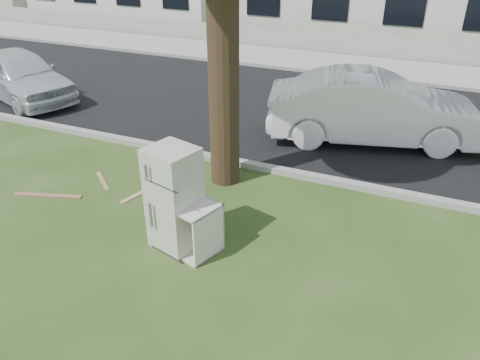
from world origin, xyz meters
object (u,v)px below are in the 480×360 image
at_px(car_center, 374,108).
at_px(fridge, 174,199).
at_px(car_left, 20,75).
at_px(cabinet, 185,223).

bearing_deg(car_center, fridge, 143.59).
bearing_deg(car_left, fridge, -99.35).
distance_m(fridge, car_center, 5.52).
xyz_separation_m(fridge, car_center, (2.02, 5.14, -0.04)).
xyz_separation_m(cabinet, car_center, (1.87, 5.11, 0.36)).
relative_size(fridge, cabinet, 1.59).
relative_size(cabinet, car_left, 0.25).
relative_size(cabinet, car_center, 0.22).
height_order(fridge, car_center, fridge).
height_order(cabinet, car_center, car_center).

